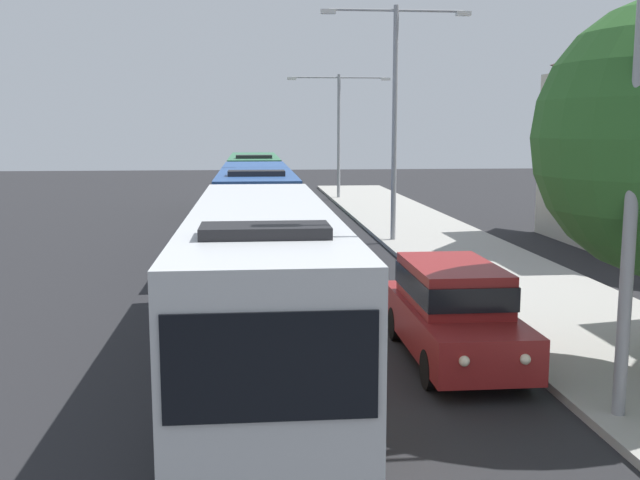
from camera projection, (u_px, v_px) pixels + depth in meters
name	position (u px, v px, depth m)	size (l,w,h in m)	color
bus_lead	(262.00, 281.00, 13.66)	(2.58, 11.90, 3.21)	silver
bus_second_in_line	(256.00, 207.00, 26.57)	(2.58, 12.39, 3.21)	#284C8C
bus_middle	(254.00, 181.00, 39.37)	(2.58, 11.34, 3.21)	#33724C
white_suv	(452.00, 308.00, 14.34)	(1.86, 5.04, 1.90)	maroon
streetlamp_near	(637.00, 109.00, 10.64)	(5.51, 0.28, 7.50)	gray
streetlamp_mid	(395.00, 100.00, 28.34)	(5.76, 0.28, 8.96)	gray
streetlamp_far	(339.00, 121.00, 46.26)	(6.47, 0.28, 7.68)	gray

